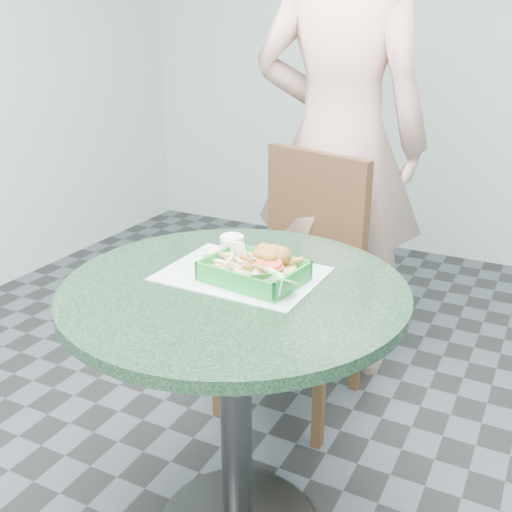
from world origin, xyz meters
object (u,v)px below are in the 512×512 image
at_px(food_basket, 254,282).
at_px(crab_sandwich, 269,266).
at_px(sauce_ramekin, 225,250).
at_px(cafe_table, 235,353).
at_px(dining_chair, 302,265).
at_px(diner_person, 342,82).

xyz_separation_m(food_basket, crab_sandwich, (0.02, 0.04, 0.03)).
bearing_deg(sauce_ramekin, crab_sandwich, -17.49).
height_order(food_basket, crab_sandwich, crab_sandwich).
bearing_deg(cafe_table, sauce_ramekin, 128.02).
bearing_deg(crab_sandwich, dining_chair, 105.84).
relative_size(cafe_table, sauce_ramekin, 13.33).
xyz_separation_m(cafe_table, sauce_ramekin, (-0.10, 0.13, 0.22)).
xyz_separation_m(cafe_table, dining_chair, (-0.13, 0.73, -0.05)).
bearing_deg(sauce_ramekin, food_basket, -32.96).
xyz_separation_m(dining_chair, diner_person, (0.01, 0.30, 0.62)).
relative_size(food_basket, crab_sandwich, 1.77).
relative_size(dining_chair, food_basket, 3.99).
distance_m(cafe_table, dining_chair, 0.74).
height_order(diner_person, crab_sandwich, diner_person).
bearing_deg(sauce_ramekin, diner_person, 91.21).
bearing_deg(diner_person, sauce_ramekin, 85.13).
distance_m(diner_person, crab_sandwich, 1.03).
relative_size(cafe_table, diner_person, 0.37).
height_order(diner_person, food_basket, diner_person).
distance_m(dining_chair, food_basket, 0.74).
bearing_deg(food_basket, dining_chair, 103.17).
relative_size(diner_person, food_basket, 9.95).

